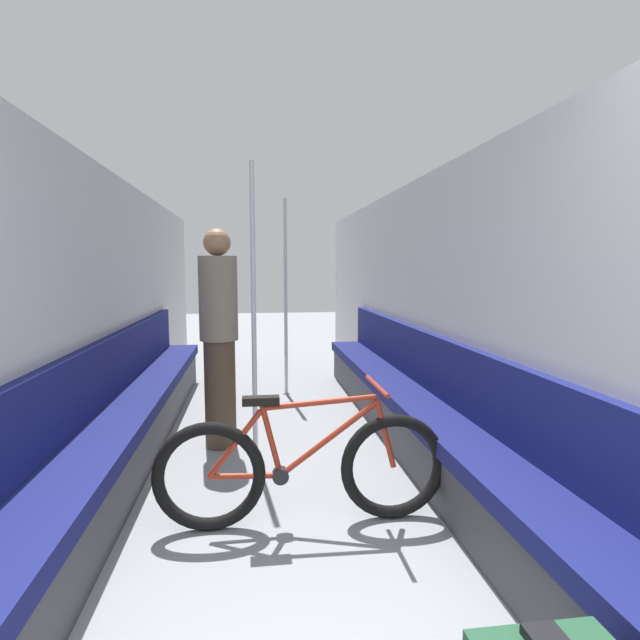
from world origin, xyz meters
name	(u,v)px	position (x,y,z in m)	size (l,w,h in m)	color
wall_left	(92,313)	(-1.33, 3.17, 1.10)	(0.10, 9.54, 2.20)	#B2B2B7
wall_right	(440,309)	(1.33, 3.17, 1.10)	(0.10, 9.54, 2.20)	#B2B2B7
bench_seat_row_left	(125,423)	(-1.09, 3.03, 0.31)	(0.42, 5.41, 0.91)	#3D3D42
bench_seat_row_right	(416,411)	(1.09, 3.03, 0.31)	(0.42, 5.41, 0.91)	#3D3D42
bicycle	(303,468)	(0.10, 2.00, 0.32)	(1.64, 0.46, 0.79)	black
grab_pole_near	(254,318)	(-0.16, 3.00, 1.06)	(0.08, 0.08, 2.18)	gray
grab_pole_far	(286,300)	(0.20, 4.90, 1.06)	(0.08, 0.08, 2.18)	gray
passenger_standing	(219,336)	(-0.43, 3.31, 0.89)	(0.30, 0.30, 1.73)	#473828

